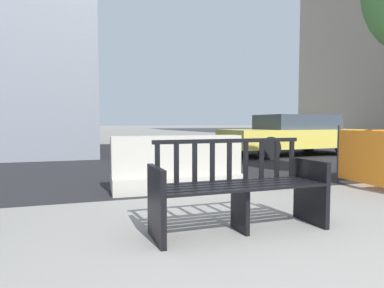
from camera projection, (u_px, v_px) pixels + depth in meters
The scene contains 5 objects.
ground_plane at pixel (312, 275), 2.35m from camera, with size 200.00×200.00×0.00m, color gray.
street_asphalt at pixel (133, 156), 10.61m from camera, with size 120.00×12.00×0.01m, color black.
street_bench at pixel (239, 190), 3.29m from camera, with size 1.70×0.57×0.88m.
jersey_barrier_centre at pixel (178, 168), 5.28m from camera, with size 2.02×0.75×0.84m.
car_taxi_near at pixel (292, 134), 10.89m from camera, with size 4.53×2.12×1.28m.
Camera 1 is at (-1.49, -1.92, 1.05)m, focal length 32.00 mm.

